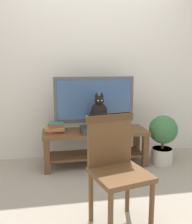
{
  "coord_description": "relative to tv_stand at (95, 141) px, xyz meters",
  "views": [
    {
      "loc": [
        -0.57,
        -2.5,
        1.3
      ],
      "look_at": [
        -0.02,
        0.58,
        0.71
      ],
      "focal_mm": 41.0,
      "sensor_mm": 36.0,
      "label": 1
    }
  ],
  "objects": [
    {
      "name": "ground_plane",
      "position": [
        0.02,
        -0.63,
        -0.33
      ],
      "size": [
        12.0,
        12.0,
        0.0
      ],
      "primitive_type": "plane",
      "color": "gray"
    },
    {
      "name": "back_wall",
      "position": [
        0.02,
        0.47,
        1.07
      ],
      "size": [
        7.0,
        0.12,
        2.8
      ],
      "primitive_type": "cube",
      "color": "silver",
      "rests_on": "ground"
    },
    {
      "name": "tv_stand",
      "position": [
        0.0,
        0.0,
        0.0
      ],
      "size": [
        1.34,
        0.44,
        0.46
      ],
      "color": "brown",
      "rests_on": "ground"
    },
    {
      "name": "tv",
      "position": [
        0.0,
        0.08,
        0.5
      ],
      "size": [
        1.03,
        0.2,
        0.68
      ],
      "color": "#4C4C51",
      "rests_on": "tv_stand"
    },
    {
      "name": "media_box",
      "position": [
        0.02,
        -0.1,
        0.17
      ],
      "size": [
        0.42,
        0.25,
        0.08
      ],
      "color": "#2D2D30",
      "rests_on": "tv_stand"
    },
    {
      "name": "cat",
      "position": [
        0.02,
        -0.11,
        0.37
      ],
      "size": [
        0.23,
        0.33,
        0.43
      ],
      "color": "black",
      "rests_on": "media_box"
    },
    {
      "name": "wooden_chair",
      "position": [
        -0.05,
        -1.24,
        0.2
      ],
      "size": [
        0.5,
        0.5,
        0.9
      ],
      "color": "brown",
      "rests_on": "ground"
    },
    {
      "name": "book_stack",
      "position": [
        -0.51,
        0.01,
        0.19
      ],
      "size": [
        0.25,
        0.21,
        0.12
      ],
      "color": "#B2332D",
      "rests_on": "tv_stand"
    },
    {
      "name": "potted_plant",
      "position": [
        0.88,
        -0.1,
        0.04
      ],
      "size": [
        0.37,
        0.37,
        0.65
      ],
      "color": "beige",
      "rests_on": "ground"
    }
  ]
}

